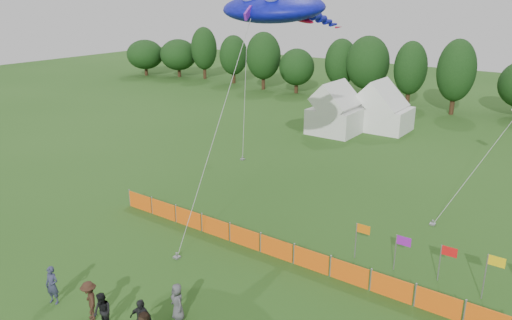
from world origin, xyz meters
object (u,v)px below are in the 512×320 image
Objects in this scene: barrier_fence at (276,248)px; stingray_kite at (278,8)px; spectator_a at (52,285)px; tent_right at (382,111)px; spectator_e at (177,302)px; spectator_b at (102,312)px; spectator_c at (90,301)px; tent_left at (336,113)px.

barrier_fence is 1.53× the size of stingray_kite.
tent_right is at bearing 74.97° from spectator_a.
spectator_a reaches higher than barrier_fence.
stingray_kite reaches higher than barrier_fence.
spectator_e is at bearing -77.64° from stingray_kite.
barrier_fence is 12.75× the size of spectator_a.
spectator_a is 3.25m from spectator_b.
spectator_e is (1.84, 2.26, -0.03)m from spectator_b.
spectator_a is at bearing -144.07° from spectator_c.
tent_left is at bearing -130.67° from tent_right.
tent_right is 27.14m from barrier_fence.
spectator_a is at bearing -102.06° from stingray_kite.
spectator_b is (-2.32, -8.74, 0.32)m from barrier_fence.
stingray_kite is (-2.32, 10.60, 11.09)m from spectator_e.
barrier_fence is 13.87× the size of spectator_e.
tent_right is 3.02× the size of spectator_c.
tent_right reaches higher than spectator_c.
tent_left reaches higher than spectator_b.
spectator_a is 5.59m from spectator_e.
spectator_b reaches higher than spectator_e.
spectator_b is 0.95× the size of spectator_c.
spectator_e is at bearing -81.49° from tent_right.
spectator_c is (5.23, -31.51, -1.10)m from tent_left.
tent_left is 0.85× the size of tent_right.
tent_left is at bearing 107.00° from stingray_kite.
tent_left is at bearing 80.58° from spectator_a.
tent_left is 0.31× the size of stingray_kite.
tent_left is 31.89m from spectator_a.
spectator_c is at bearing -92.34° from stingray_kite.
tent_left is at bearing 109.04° from spectator_b.
spectator_c is at bearing -9.08° from spectator_a.
spectator_e is at bearing 66.72° from spectator_c.
tent_left is 2.57× the size of spectator_c.
stingray_kite is at bearing 125.52° from spectator_e.
spectator_c is at bearing -120.33° from spectator_e.
tent_left is 4.80m from tent_right.
tent_right is 33.43m from spectator_e.
spectator_b reaches higher than barrier_fence.
stingray_kite is at bearing 100.06° from spectator_b.
spectator_e is (2.84, 2.10, -0.07)m from spectator_c.
tent_right is at bearing 123.64° from spectator_c.
barrier_fence is 6.51m from spectator_e.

